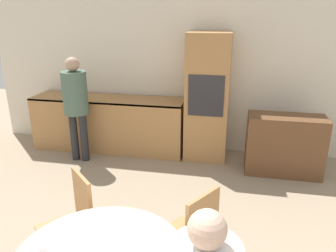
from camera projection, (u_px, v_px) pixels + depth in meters
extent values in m
cube|color=silver|center=(198.00, 71.00, 5.21)|extent=(7.02, 0.05, 2.60)
cube|color=#AD7A47|center=(109.00, 124.00, 5.44)|extent=(2.50, 0.60, 0.88)
cube|color=black|center=(108.00, 99.00, 5.30)|extent=(2.50, 0.60, 0.03)
cube|color=#AD7A47|center=(207.00, 98.00, 4.97)|extent=(0.64, 0.58, 1.93)
cube|color=#28282D|center=(206.00, 96.00, 4.67)|extent=(0.51, 0.01, 0.60)
cube|color=brown|center=(284.00, 145.00, 4.60)|extent=(1.04, 0.45, 0.85)
cylinder|color=#AD7A47|center=(43.00, 248.00, 2.90)|extent=(0.04, 0.04, 0.43)
cylinder|color=#AD7A47|center=(78.00, 235.00, 3.07)|extent=(0.04, 0.04, 0.43)
cube|color=#AD7A47|center=(64.00, 230.00, 2.79)|extent=(0.57, 0.57, 0.02)
cube|color=#AD7A47|center=(83.00, 199.00, 2.81)|extent=(0.29, 0.29, 0.46)
cylinder|color=#AD7A47|center=(182.00, 241.00, 3.00)|extent=(0.04, 0.04, 0.43)
cube|color=#AD7A47|center=(184.00, 237.00, 2.71)|extent=(0.55, 0.55, 0.02)
cube|color=#AD7A47|center=(203.00, 221.00, 2.51)|extent=(0.23, 0.34, 0.46)
sphere|color=tan|center=(207.00, 229.00, 1.64)|extent=(0.21, 0.21, 0.21)
cylinder|color=#262628|center=(74.00, 137.00, 5.04)|extent=(0.12, 0.12, 0.76)
cylinder|color=#262628|center=(84.00, 137.00, 5.01)|extent=(0.12, 0.12, 0.76)
cylinder|color=#4C6656|center=(75.00, 93.00, 4.80)|extent=(0.36, 0.36, 0.63)
sphere|color=tan|center=(72.00, 64.00, 4.66)|extent=(0.21, 0.21, 0.21)
cylinder|color=silver|center=(44.00, 251.00, 2.03)|extent=(0.07, 0.07, 0.09)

